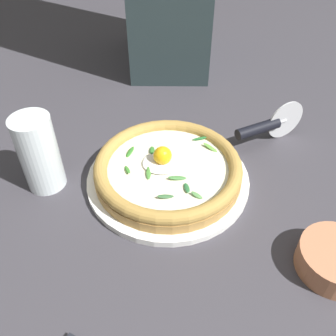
{
  "coord_description": "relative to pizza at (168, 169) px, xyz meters",
  "views": [
    {
      "loc": [
        0.12,
        0.42,
        0.47
      ],
      "look_at": [
        0.01,
        -0.03,
        0.03
      ],
      "focal_mm": 39.16,
      "sensor_mm": 36.0,
      "label": 1
    }
  ],
  "objects": [
    {
      "name": "pizza",
      "position": [
        0.0,
        0.0,
        0.0
      ],
      "size": [
        0.26,
        0.26,
        0.06
      ],
      "color": "#B18343",
      "rests_on": "pizza_plate"
    },
    {
      "name": "side_bowl",
      "position": [
        -0.19,
        0.23,
        -0.01
      ],
      "size": [
        0.11,
        0.11,
        0.04
      ],
      "primitive_type": "cylinder",
      "color": "#BA7652",
      "rests_on": "ground"
    },
    {
      "name": "drinking_glass",
      "position": [
        0.21,
        -0.05,
        0.03
      ],
      "size": [
        0.07,
        0.07,
        0.14
      ],
      "color": "silver",
      "rests_on": "ground"
    },
    {
      "name": "ground_plane",
      "position": [
        -0.01,
        0.03,
        -0.05
      ],
      "size": [
        2.4,
        2.4,
        0.03
      ],
      "primitive_type": "cube",
      "color": "#39373E",
      "rests_on": "ground"
    },
    {
      "name": "pizza_cutter",
      "position": [
        -0.22,
        -0.06,
        0.01
      ],
      "size": [
        0.16,
        0.04,
        0.08
      ],
      "color": "silver",
      "rests_on": "ground"
    },
    {
      "name": "pizza_plate",
      "position": [
        -0.0,
        0.0,
        -0.02
      ],
      "size": [
        0.29,
        0.29,
        0.01
      ],
      "primitive_type": "cylinder",
      "color": "white",
      "rests_on": "ground"
    }
  ]
}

